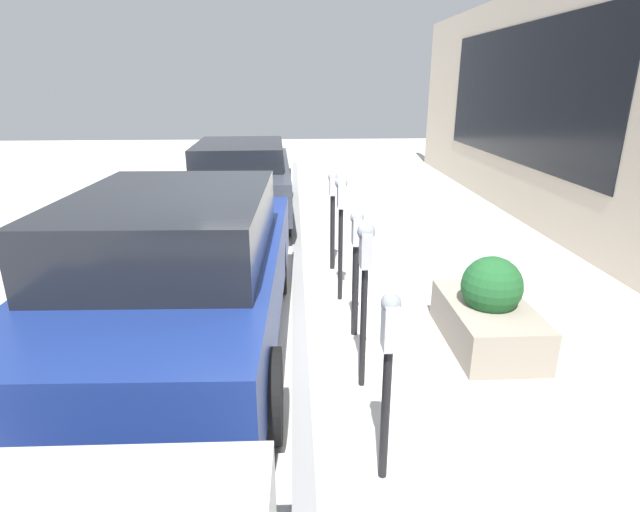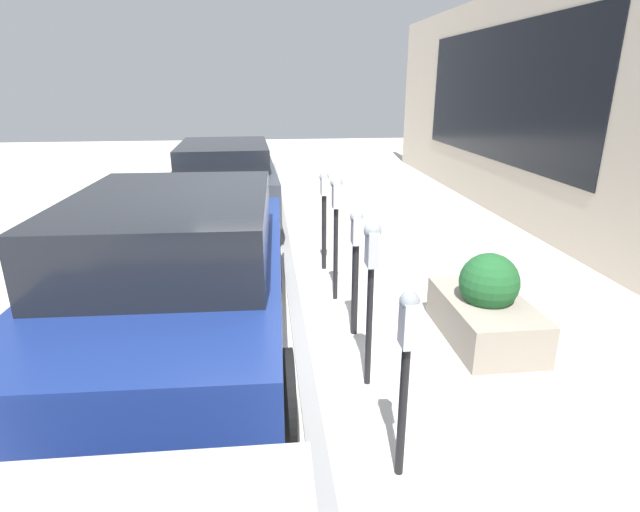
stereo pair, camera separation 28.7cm
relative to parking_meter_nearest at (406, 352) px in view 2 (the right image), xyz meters
The scene contains 10 objects.
ground_plane 2.35m from the parking_meter_nearest, 12.91° to the left, with size 40.00×40.00×0.00m, color beige.
curb_strip 2.36m from the parking_meter_nearest, 14.99° to the left, with size 24.50×0.16×0.04m.
parking_meter_nearest is the anchor object (origin of this frame).
parking_meter_second 1.14m from the parking_meter_nearest, ahead, with size 0.18×0.15×1.54m.
parking_meter_middle 2.10m from the parking_meter_nearest, ahead, with size 0.17×0.14×1.40m.
parking_meter_fourth 3.06m from the parking_meter_nearest, ahead, with size 0.18×0.15×1.58m.
parking_meter_farthest 4.16m from the parking_meter_nearest, ahead, with size 0.16×0.14×1.44m.
planter_box 2.40m from the parking_meter_nearest, 37.78° to the right, with size 1.41×0.82×0.96m.
parked_car_middle 2.54m from the parking_meter_nearest, 42.95° to the left, with size 4.69×2.10×1.68m.
parked_car_rear 7.51m from the parking_meter_nearest, 12.65° to the left, with size 4.78×2.06×1.52m.
Camera 2 is at (-4.85, 0.40, 2.63)m, focal length 28.00 mm.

